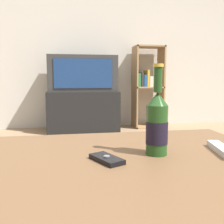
{
  "coord_description": "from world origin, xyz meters",
  "views": [
    {
      "loc": [
        -0.14,
        -0.73,
        0.69
      ],
      "look_at": [
        0.05,
        0.34,
        0.55
      ],
      "focal_mm": 42.0,
      "sensor_mm": 36.0,
      "label": 1
    }
  ],
  "objects_px": {
    "bookshelf": "(147,85)",
    "cell_phone": "(107,159)",
    "beer_bottle": "(157,124)",
    "television": "(82,74)",
    "remote_control": "(222,150)",
    "tv_stand": "(83,111)"
  },
  "relations": [
    {
      "from": "television",
      "to": "bookshelf",
      "type": "distance_m",
      "value": 0.92
    },
    {
      "from": "tv_stand",
      "to": "television",
      "type": "relative_size",
      "value": 1.05
    },
    {
      "from": "tv_stand",
      "to": "cell_phone",
      "type": "bearing_deg",
      "value": -92.24
    },
    {
      "from": "bookshelf",
      "to": "remote_control",
      "type": "relative_size",
      "value": 6.07
    },
    {
      "from": "beer_bottle",
      "to": "cell_phone",
      "type": "distance_m",
      "value": 0.2
    },
    {
      "from": "cell_phone",
      "to": "remote_control",
      "type": "distance_m",
      "value": 0.39
    },
    {
      "from": "television",
      "to": "remote_control",
      "type": "bearing_deg",
      "value": -84.05
    },
    {
      "from": "beer_bottle",
      "to": "remote_control",
      "type": "height_order",
      "value": "beer_bottle"
    },
    {
      "from": "television",
      "to": "bookshelf",
      "type": "height_order",
      "value": "bookshelf"
    },
    {
      "from": "beer_bottle",
      "to": "remote_control",
      "type": "bearing_deg",
      "value": -4.79
    },
    {
      "from": "tv_stand",
      "to": "bookshelf",
      "type": "height_order",
      "value": "bookshelf"
    },
    {
      "from": "tv_stand",
      "to": "remote_control",
      "type": "distance_m",
      "value": 2.71
    },
    {
      "from": "tv_stand",
      "to": "beer_bottle",
      "type": "relative_size",
      "value": 3.21
    },
    {
      "from": "tv_stand",
      "to": "bookshelf",
      "type": "relative_size",
      "value": 0.81
    },
    {
      "from": "beer_bottle",
      "to": "remote_control",
      "type": "distance_m",
      "value": 0.24
    },
    {
      "from": "bookshelf",
      "to": "beer_bottle",
      "type": "relative_size",
      "value": 3.95
    },
    {
      "from": "tv_stand",
      "to": "television",
      "type": "distance_m",
      "value": 0.49
    },
    {
      "from": "cell_phone",
      "to": "remote_control",
      "type": "bearing_deg",
      "value": -21.59
    },
    {
      "from": "cell_phone",
      "to": "bookshelf",
      "type": "bearing_deg",
      "value": 44.41
    },
    {
      "from": "remote_control",
      "to": "beer_bottle",
      "type": "bearing_deg",
      "value": -172.58
    },
    {
      "from": "television",
      "to": "beer_bottle",
      "type": "xyz_separation_m",
      "value": [
        0.06,
        -2.66,
        -0.2
      ]
    },
    {
      "from": "bookshelf",
      "to": "cell_phone",
      "type": "height_order",
      "value": "bookshelf"
    }
  ]
}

